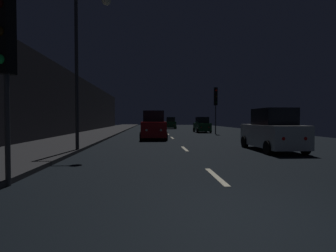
# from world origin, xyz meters

# --- Properties ---
(ground) EXTENTS (27.20, 84.00, 0.02)m
(ground) POSITION_xyz_m (0.00, 24.50, -0.01)
(ground) COLOR black
(sidewalk_left) EXTENTS (4.40, 84.00, 0.15)m
(sidewalk_left) POSITION_xyz_m (-7.40, 24.50, 0.07)
(sidewalk_left) COLOR #28282B
(sidewalk_left) RESTS_ON ground
(building_facade_left) EXTENTS (0.80, 63.00, 6.25)m
(building_facade_left) POSITION_xyz_m (-10.00, 21.00, 3.13)
(building_facade_left) COLOR black
(building_facade_left) RESTS_ON ground
(lane_centerline) EXTENTS (0.16, 22.16, 0.01)m
(lane_centerline) POSITION_xyz_m (0.00, 13.31, 0.01)
(lane_centerline) COLOR beige
(lane_centerline) RESTS_ON ground
(traffic_light_far_right) EXTENTS (0.34, 0.47, 4.96)m
(traffic_light_far_right) POSITION_xyz_m (5.10, 23.08, 3.61)
(traffic_light_far_right) COLOR #38383A
(traffic_light_far_right) RESTS_ON ground
(traffic_light_near_left) EXTENTS (0.38, 0.48, 4.55)m
(traffic_light_near_left) POSITION_xyz_m (-5.20, 2.33, 3.27)
(traffic_light_near_left) COLOR #38383A
(traffic_light_near_left) RESTS_ON ground
(streetlamp_overhead) EXTENTS (1.70, 0.44, 7.43)m
(streetlamp_overhead) POSITION_xyz_m (-4.85, 8.49, 4.90)
(streetlamp_overhead) COLOR #2D2D30
(streetlamp_overhead) RESTS_ON ground
(car_approaching_headlights) EXTENTS (2.06, 4.47, 2.25)m
(car_approaching_headlights) POSITION_xyz_m (-1.59, 16.59, 1.03)
(car_approaching_headlights) COLOR maroon
(car_approaching_headlights) RESTS_ON ground
(car_parked_right_near) EXTENTS (1.95, 4.22, 2.13)m
(car_parked_right_near) POSITION_xyz_m (4.30, 8.57, 0.97)
(car_parked_right_near) COLOR silver
(car_parked_right_near) RESTS_ON ground
(car_distant_taillights) EXTENTS (1.76, 3.81, 1.92)m
(car_distant_taillights) POSITION_xyz_m (1.43, 38.44, 0.88)
(car_distant_taillights) COLOR #0F3819
(car_distant_taillights) RESTS_ON ground
(car_parked_right_far) EXTENTS (1.69, 3.66, 1.84)m
(car_parked_right_far) POSITION_xyz_m (4.30, 26.40, 0.84)
(car_parked_right_far) COLOR #0F3819
(car_parked_right_far) RESTS_ON ground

